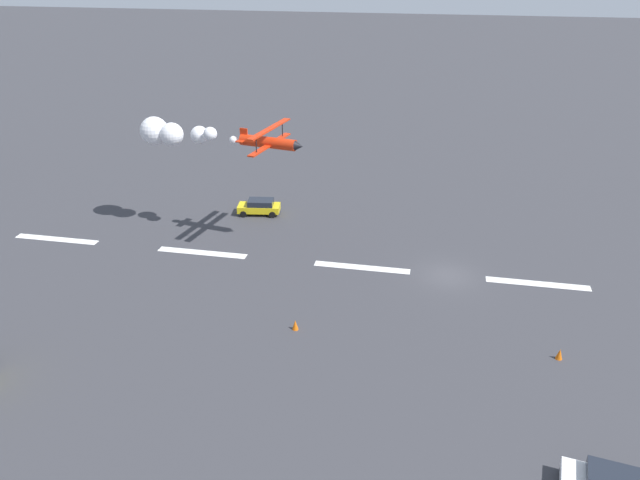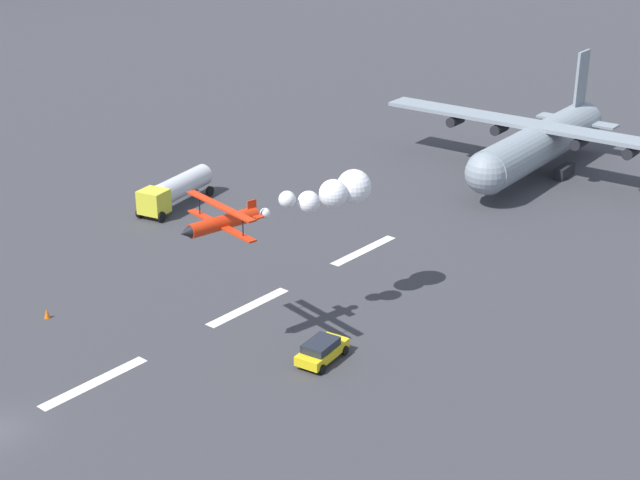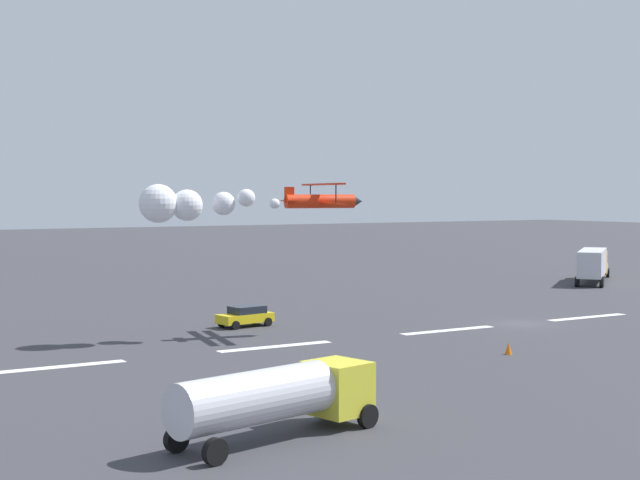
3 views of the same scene
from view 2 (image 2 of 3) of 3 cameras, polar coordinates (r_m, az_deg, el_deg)
runway_stripe_4 at (r=61.76m, az=-13.66°, el=-8.50°), size 8.00×0.90×0.01m
runway_stripe_5 at (r=69.65m, az=-4.41°, el=-4.12°), size 8.00×0.90×0.01m
runway_stripe_6 at (r=79.27m, az=2.71°, el=-0.64°), size 8.00×0.90×0.01m
cargo_transport_plane at (r=98.70m, az=13.01°, el=5.69°), size 25.94×35.47×11.48m
stunt_biplane_red at (r=64.87m, az=0.01°, el=2.71°), size 15.67×7.12×2.62m
fuel_tanker_truck at (r=89.59m, az=-8.87°, el=3.09°), size 9.56×4.61×2.90m
followme_car_yellow at (r=62.08m, az=0.11°, el=-6.76°), size 4.34×2.49×1.52m
traffic_cone_far at (r=70.58m, az=-16.41°, el=-4.34°), size 0.44×0.44×0.75m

